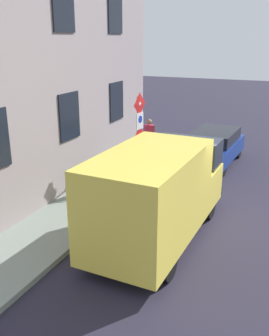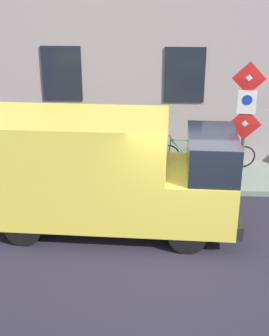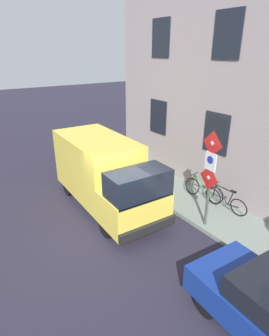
% 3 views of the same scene
% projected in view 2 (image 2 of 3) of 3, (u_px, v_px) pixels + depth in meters
% --- Properties ---
extents(ground_plane, '(80.00, 80.00, 0.00)m').
position_uv_depth(ground_plane, '(189.00, 247.00, 9.55)').
color(ground_plane, '#262333').
extents(sidewalk_slab, '(2.06, 14.25, 0.14)m').
position_uv_depth(sidewalk_slab, '(182.00, 176.00, 12.73)').
color(sidewalk_slab, gray).
rests_on(sidewalk_slab, ground_plane).
extents(building_facade, '(0.75, 12.25, 8.20)m').
position_uv_depth(building_facade, '(186.00, 17.00, 12.47)').
color(building_facade, gray).
rests_on(building_facade, ground_plane).
extents(sign_post_stacked, '(0.17, 0.56, 3.06)m').
position_uv_depth(sign_post_stacked, '(246.00, 113.00, 11.12)').
color(sign_post_stacked, '#474C47').
rests_on(sign_post_stacked, sidewalk_slab).
extents(delivery_van, '(2.17, 5.39, 2.50)m').
position_uv_depth(delivery_van, '(105.00, 170.00, 9.83)').
color(delivery_van, yellow).
rests_on(delivery_van, ground_plane).
extents(bicycle_black, '(0.46, 1.71, 0.89)m').
position_uv_depth(bicycle_black, '(224.00, 155.00, 12.95)').
color(bicycle_black, black).
rests_on(bicycle_black, sidewalk_slab).
extents(bicycle_green, '(0.48, 1.71, 0.89)m').
position_uv_depth(bicycle_green, '(187.00, 155.00, 13.00)').
color(bicycle_green, black).
rests_on(bicycle_green, sidewalk_slab).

